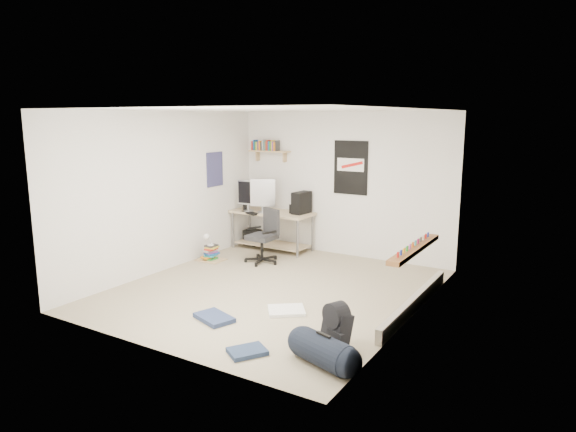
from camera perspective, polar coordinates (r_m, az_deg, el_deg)
The scene contains 26 objects.
floor at distance 7.35m, azimuth -1.69°, elevation -8.19°, with size 4.00×4.50×0.01m, color gray.
ceiling at distance 6.94m, azimuth -1.81°, elevation 11.77°, with size 4.00×4.50×0.01m, color white.
back_wall at distance 8.99m, azimuth 6.12°, elevation 3.52°, with size 4.00×0.01×2.50m, color silver.
left_wall at distance 8.29m, azimuth -13.46°, elevation 2.65°, with size 0.01×4.50×2.50m, color silver.
right_wall at distance 6.20m, azimuth 14.00°, elevation -0.13°, with size 0.01×4.50×2.50m, color silver.
desk at distance 9.42m, azimuth -1.77°, elevation -1.56°, with size 1.51×0.66×0.69m, color #C7B18A.
monitor_left at distance 9.38m, azimuth -4.42°, elevation 1.78°, with size 0.41×0.10×0.45m, color #B4B4BA.
monitor_right at distance 9.20m, azimuth -2.81°, elevation 1.74°, with size 0.45×0.11×0.49m, color #A8A9AD.
pc_tower at distance 9.13m, azimuth 1.52°, elevation 1.43°, with size 0.19×0.39×0.41m, color black.
keyboard at distance 9.30m, azimuth -4.27°, elevation 0.36°, with size 0.43×0.15×0.02m, color black.
speaker_left at distance 9.55m, azimuth -4.70°, elevation 1.12°, with size 0.09×0.09×0.18m, color black.
speaker_right at distance 9.15m, azimuth 0.51°, elevation 0.73°, with size 0.09×0.09×0.18m, color black.
office_chair at distance 8.56m, azimuth -2.93°, elevation -1.99°, with size 0.59×0.59×0.91m, color #242527.
wall_shelf at distance 9.55m, azimuth -2.07°, elevation 7.20°, with size 0.80×0.22×0.24m, color tan.
poster_back_wall at distance 8.87m, azimuth 6.97°, elevation 5.35°, with size 0.62×0.03×0.92m, color black.
poster_left_wall at distance 9.13m, azimuth -8.14°, elevation 5.16°, with size 0.02×0.42×0.60m, color navy.
window at distance 6.46m, azimuth 14.42°, elevation 2.10°, with size 0.10×1.50×1.26m, color brown.
baseboard_heater at distance 6.80m, azimuth 13.91°, elevation -9.31°, with size 0.08×2.50×0.18m, color #B7B2A8.
backpack at distance 5.57m, azimuth 5.39°, elevation -12.45°, with size 0.29×0.23×0.39m, color black.
duffel_bag at distance 5.20m, azimuth 3.95°, elevation -14.90°, with size 0.31×0.31×0.61m, color black.
tshirt at distance 6.54m, azimuth -0.18°, elevation -10.44°, with size 0.45×0.38×0.04m, color silver.
jeans_a at distance 6.36m, azimuth -8.21°, elevation -11.12°, with size 0.49×0.31×0.05m, color navy.
jeans_b at distance 5.50m, azimuth -4.55°, elevation -14.76°, with size 0.38×0.28×0.05m, color #212F4C.
book_stack at distance 8.85m, azimuth -8.60°, elevation -3.93°, with size 0.40×0.33×0.27m, color brown.
desk_lamp at distance 8.77m, azimuth -8.63°, elevation -2.53°, with size 0.11×0.18×0.18m, color silver.
subwoofer at distance 9.83m, azimuth -3.99°, elevation -2.39°, with size 0.27×0.27×0.30m, color black.
Camera 1 is at (3.79, -5.82, 2.41)m, focal length 32.00 mm.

